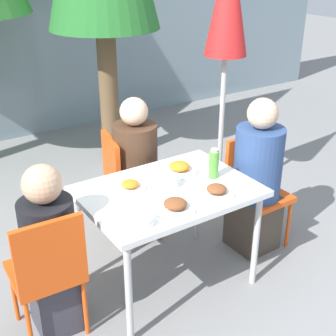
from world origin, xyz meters
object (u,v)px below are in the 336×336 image
at_px(chair_left, 48,268).
at_px(person_right, 257,181).
at_px(person_left, 51,254).
at_px(chair_far, 125,178).
at_px(closed_umbrella, 227,11).
at_px(drinking_cup, 174,180).
at_px(chair_right, 253,183).
at_px(salad_bowl, 141,220).
at_px(person_far, 136,174).
at_px(bottle, 214,164).

xyz_separation_m(chair_left, person_right, (1.67, 0.06, 0.07)).
height_order(person_left, chair_far, person_left).
relative_size(closed_umbrella, drinking_cup, 25.82).
bearing_deg(closed_umbrella, chair_right, -103.98).
distance_m(person_left, chair_far, 1.10).
distance_m(person_right, chair_far, 1.03).
height_order(chair_far, salad_bowl, chair_far).
height_order(chair_right, chair_far, same).
bearing_deg(person_right, person_left, -1.48).
relative_size(person_left, person_far, 0.95).
bearing_deg(drinking_cup, person_right, 0.20).
height_order(chair_far, person_far, person_far).
relative_size(chair_right, chair_far, 1.00).
bearing_deg(drinking_cup, chair_left, -176.64).
height_order(person_left, person_far, person_far).
bearing_deg(salad_bowl, person_right, 13.44).
relative_size(person_far, drinking_cup, 13.17).
xyz_separation_m(chair_right, closed_umbrella, (0.15, 0.60, 1.22)).
xyz_separation_m(person_right, bottle, (-0.46, -0.04, 0.28)).
height_order(chair_right, person_right, person_right).
bearing_deg(chair_right, drinking_cup, 5.20).
bearing_deg(chair_far, salad_bowl, -12.11).
bearing_deg(person_far, bottle, 29.18).
xyz_separation_m(person_far, closed_umbrella, (0.88, 0.03, 1.17)).
relative_size(person_left, salad_bowl, 7.24).
bearing_deg(person_far, chair_far, -121.97).
relative_size(chair_far, salad_bowl, 5.64).
bearing_deg(person_left, person_far, 35.90).
height_order(person_left, bottle, person_left).
xyz_separation_m(chair_left, person_left, (0.05, 0.08, 0.02)).
bearing_deg(drinking_cup, person_far, 83.22).
distance_m(chair_left, closed_umbrella, 2.34).
xyz_separation_m(chair_far, drinking_cup, (-0.01, -0.71, 0.29)).
xyz_separation_m(person_left, drinking_cup, (0.86, -0.02, 0.26)).
distance_m(person_right, salad_bowl, 1.22).
bearing_deg(chair_right, bottle, 12.63).
xyz_separation_m(chair_right, salad_bowl, (-1.22, -0.36, 0.27)).
distance_m(bottle, salad_bowl, 0.76).
bearing_deg(person_left, person_right, 1.47).
bearing_deg(person_far, closed_umbrella, 103.02).
bearing_deg(person_right, salad_bowl, 12.74).
xyz_separation_m(person_right, salad_bowl, (-1.17, -0.28, 0.20)).
height_order(closed_umbrella, drinking_cup, closed_umbrella).
xyz_separation_m(closed_umbrella, bottle, (-0.65, -0.71, -0.87)).
distance_m(person_far, bottle, 0.78).
relative_size(bottle, drinking_cup, 2.34).
xyz_separation_m(chair_far, closed_umbrella, (0.95, -0.03, 1.22)).
distance_m(chair_right, drinking_cup, 0.86).
bearing_deg(bottle, chair_far, 111.52).
bearing_deg(person_far, chair_right, 63.31).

